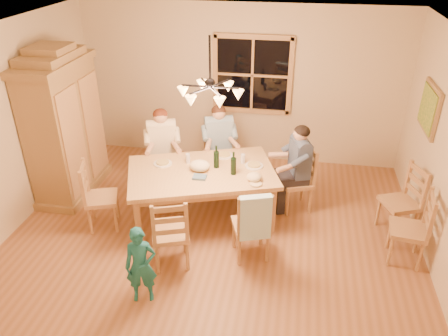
% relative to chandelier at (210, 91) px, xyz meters
% --- Properties ---
extents(floor, '(5.50, 5.50, 0.00)m').
position_rel_chandelier_xyz_m(floor, '(0.00, 0.00, -2.08)').
color(floor, '#8F5C34').
rests_on(floor, ground).
extents(ceiling, '(5.50, 5.00, 0.02)m').
position_rel_chandelier_xyz_m(ceiling, '(0.00, 0.00, 0.62)').
color(ceiling, white).
rests_on(ceiling, wall_back).
extents(wall_back, '(5.50, 0.02, 2.70)m').
position_rel_chandelier_xyz_m(wall_back, '(0.00, 2.50, -0.73)').
color(wall_back, beige).
rests_on(wall_back, floor).
extents(wall_left, '(0.02, 5.00, 2.70)m').
position_rel_chandelier_xyz_m(wall_left, '(-2.75, 0.00, -0.73)').
color(wall_left, beige).
rests_on(wall_left, floor).
extents(window, '(1.30, 0.06, 1.30)m').
position_rel_chandelier_xyz_m(window, '(0.20, 2.47, -0.53)').
color(window, black).
rests_on(window, wall_back).
extents(painting, '(0.06, 0.78, 0.64)m').
position_rel_chandelier_xyz_m(painting, '(2.71, 1.20, -0.48)').
color(painting, olive).
rests_on(painting, wall_right).
extents(chandelier, '(0.77, 0.68, 0.71)m').
position_rel_chandelier_xyz_m(chandelier, '(0.00, 0.00, 0.00)').
color(chandelier, black).
rests_on(chandelier, ceiling).
extents(armoire, '(0.66, 1.40, 2.30)m').
position_rel_chandelier_xyz_m(armoire, '(-2.42, 0.86, -1.02)').
color(armoire, olive).
rests_on(armoire, floor).
extents(dining_table, '(2.29, 1.82, 0.76)m').
position_rel_chandelier_xyz_m(dining_table, '(-0.24, 0.48, -1.41)').
color(dining_table, tan).
rests_on(dining_table, floor).
extents(chair_far_left, '(0.55, 0.54, 0.99)m').
position_rel_chandelier_xyz_m(chair_far_left, '(-1.03, 1.21, -1.77)').
color(chair_far_left, '#A27B47').
rests_on(chair_far_left, floor).
extents(chair_far_right, '(0.55, 0.54, 0.99)m').
position_rel_chandelier_xyz_m(chair_far_right, '(-0.19, 1.50, -1.77)').
color(chair_far_right, '#A27B47').
rests_on(chair_far_right, floor).
extents(chair_near_left, '(0.55, 0.54, 0.99)m').
position_rel_chandelier_xyz_m(chair_near_left, '(-0.40, -0.57, -1.77)').
color(chair_near_left, '#A27B47').
rests_on(chair_near_left, floor).
extents(chair_near_right, '(0.55, 0.54, 0.99)m').
position_rel_chandelier_xyz_m(chair_near_right, '(0.54, -0.24, -1.77)').
color(chair_near_right, '#A27B47').
rests_on(chair_near_right, floor).
extents(chair_end_left, '(0.54, 0.55, 0.99)m').
position_rel_chandelier_xyz_m(chair_end_left, '(-1.55, 0.02, -1.77)').
color(chair_end_left, '#A27B47').
rests_on(chair_end_left, floor).
extents(chair_end_right, '(0.54, 0.55, 0.99)m').
position_rel_chandelier_xyz_m(chair_end_right, '(1.07, 0.94, -1.77)').
color(chair_end_right, '#A27B47').
rests_on(chair_end_right, floor).
extents(adult_woman, '(0.50, 0.52, 0.87)m').
position_rel_chandelier_xyz_m(adult_woman, '(-1.03, 1.21, -1.24)').
color(adult_woman, beige).
rests_on(adult_woman, floor).
extents(adult_plaid_man, '(0.50, 0.52, 0.87)m').
position_rel_chandelier_xyz_m(adult_plaid_man, '(-0.19, 1.50, -1.24)').
color(adult_plaid_man, teal).
rests_on(adult_plaid_man, floor).
extents(adult_slate_man, '(0.52, 0.50, 0.87)m').
position_rel_chandelier_xyz_m(adult_slate_man, '(1.07, 0.94, -1.24)').
color(adult_slate_man, '#3F4D66').
rests_on(adult_slate_man, floor).
extents(towel, '(0.39, 0.22, 0.58)m').
position_rel_chandelier_xyz_m(towel, '(0.61, -0.42, -1.38)').
color(towel, '#B3E4F3').
rests_on(towel, chair_near_right).
extents(wine_bottle_a, '(0.08, 0.08, 0.33)m').
position_rel_chandelier_xyz_m(wine_bottle_a, '(-0.06, 0.62, -1.15)').
color(wine_bottle_a, black).
rests_on(wine_bottle_a, dining_table).
extents(wine_bottle_b, '(0.08, 0.08, 0.33)m').
position_rel_chandelier_xyz_m(wine_bottle_b, '(0.20, 0.47, -1.15)').
color(wine_bottle_b, black).
rests_on(wine_bottle_b, dining_table).
extents(plate_woman, '(0.26, 0.26, 0.02)m').
position_rel_chandelier_xyz_m(plate_woman, '(-0.83, 0.57, -1.31)').
color(plate_woman, white).
rests_on(plate_woman, dining_table).
extents(plate_plaid, '(0.26, 0.26, 0.02)m').
position_rel_chandelier_xyz_m(plate_plaid, '(-0.01, 0.97, -1.31)').
color(plate_plaid, white).
rests_on(plate_plaid, dining_table).
extents(plate_slate, '(0.26, 0.26, 0.02)m').
position_rel_chandelier_xyz_m(plate_slate, '(0.46, 0.73, -1.31)').
color(plate_slate, white).
rests_on(plate_slate, dining_table).
extents(wine_glass_a, '(0.06, 0.06, 0.14)m').
position_rel_chandelier_xyz_m(wine_glass_a, '(-0.48, 0.67, -1.25)').
color(wine_glass_a, silver).
rests_on(wine_glass_a, dining_table).
extents(wine_glass_b, '(0.06, 0.06, 0.14)m').
position_rel_chandelier_xyz_m(wine_glass_b, '(0.29, 0.80, -1.25)').
color(wine_glass_b, silver).
rests_on(wine_glass_b, dining_table).
extents(cap, '(0.20, 0.20, 0.11)m').
position_rel_chandelier_xyz_m(cap, '(0.50, 0.34, -1.26)').
color(cap, beige).
rests_on(cap, dining_table).
extents(napkin, '(0.22, 0.19, 0.03)m').
position_rel_chandelier_xyz_m(napkin, '(-0.22, 0.28, -1.30)').
color(napkin, slate).
rests_on(napkin, dining_table).
extents(cloth_bundle, '(0.28, 0.22, 0.15)m').
position_rel_chandelier_xyz_m(cloth_bundle, '(-0.27, 0.48, -1.24)').
color(cloth_bundle, beige).
rests_on(cloth_bundle, dining_table).
extents(child, '(0.40, 0.32, 0.95)m').
position_rel_chandelier_xyz_m(child, '(-0.55, -1.21, -1.60)').
color(child, '#196974').
rests_on(child, floor).
extents(chair_spare_front, '(0.47, 0.48, 0.99)m').
position_rel_chandelier_xyz_m(chair_spare_front, '(2.45, 0.00, -1.77)').
color(chair_spare_front, '#A27B47').
rests_on(chair_spare_front, floor).
extents(chair_spare_back, '(0.56, 0.57, 0.99)m').
position_rel_chandelier_xyz_m(chair_spare_back, '(2.45, 0.60, -1.77)').
color(chair_spare_back, '#A27B47').
rests_on(chair_spare_back, floor).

